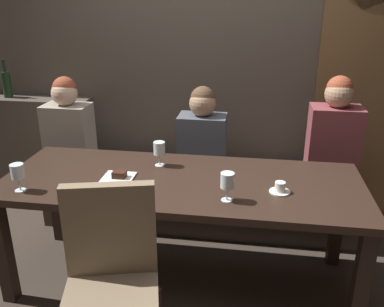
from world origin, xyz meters
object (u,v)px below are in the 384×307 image
object	(u,v)px
dining_table	(181,192)
wine_bottle_dark_red	(7,84)
chair_near_side	(111,275)
wine_glass_near_left	(18,173)
diner_bearded	(202,136)
wine_glass_end_right	(159,149)
banquette_bench	(197,201)
diner_far_end	(334,136)
dessert_plate	(119,177)
diner_redhead	(68,127)
wine_glass_near_right	(227,181)
espresso_cup	(280,188)

from	to	relation	value
dining_table	wine_bottle_dark_red	bearing A→B (deg)	149.28
chair_near_side	wine_glass_near_left	xyz separation A→B (m)	(-0.68, 0.43, 0.29)
diner_bearded	wine_glass_end_right	world-z (taller)	diner_bearded
banquette_bench	diner_far_end	size ratio (longest dim) A/B	3.03
banquette_bench	dessert_plate	world-z (taller)	dessert_plate
dining_table	banquette_bench	xyz separation A→B (m)	(0.00, 0.70, -0.42)
wine_glass_end_right	wine_glass_near_left	bearing A→B (deg)	-145.62
chair_near_side	diner_redhead	size ratio (longest dim) A/B	1.28
banquette_bench	diner_bearded	size ratio (longest dim) A/B	3.48
chair_near_side	diner_far_end	bearing A→B (deg)	49.41
dining_table	wine_glass_near_right	xyz separation A→B (m)	(0.30, -0.23, 0.20)
banquette_bench	diner_far_end	world-z (taller)	diner_far_end
dining_table	diner_redhead	size ratio (longest dim) A/B	2.88
banquette_bench	wine_bottle_dark_red	size ratio (longest dim) A/B	7.67
chair_near_side	espresso_cup	world-z (taller)	chair_near_side
wine_bottle_dark_red	wine_glass_near_right	distance (m)	2.39
wine_bottle_dark_red	dessert_plate	xyz separation A→B (m)	(1.35, -1.08, -0.32)
dining_table	banquette_bench	size ratio (longest dim) A/B	0.88
banquette_bench	wine_glass_end_right	size ratio (longest dim) A/B	15.24
diner_bearded	espresso_cup	world-z (taller)	diner_bearded
wine_bottle_dark_red	wine_glass_end_right	world-z (taller)	wine_bottle_dark_red
diner_bearded	wine_glass_end_right	distance (m)	0.55
banquette_bench	dining_table	bearing A→B (deg)	-90.00
diner_bearded	wine_glass_near_left	size ratio (longest dim) A/B	4.39
diner_bearded	wine_glass_end_right	size ratio (longest dim) A/B	4.39
wine_glass_end_right	banquette_bench	bearing A→B (deg)	70.39
banquette_bench	wine_bottle_dark_red	distance (m)	1.95
dessert_plate	dining_table	bearing A→B (deg)	7.17
dining_table	wine_glass_end_right	bearing A→B (deg)	132.41
espresso_cup	wine_glass_near_left	bearing A→B (deg)	-172.18
dining_table	wine_bottle_dark_red	distance (m)	2.05
wine_glass_near_left	espresso_cup	xyz separation A→B (m)	(1.48, 0.20, -0.09)
diner_far_end	espresso_cup	world-z (taller)	diner_far_end
wine_glass_end_right	dessert_plate	distance (m)	0.33
wine_glass_end_right	wine_glass_near_right	bearing A→B (deg)	-42.07
banquette_bench	chair_near_side	distance (m)	1.48
dessert_plate	espresso_cup	bearing A→B (deg)	-2.32
wine_glass_near_right	dessert_plate	size ratio (longest dim) A/B	0.86
chair_near_side	dessert_plate	size ratio (longest dim) A/B	5.16
dining_table	wine_glass_near_right	bearing A→B (deg)	-38.17
diner_bearded	chair_near_side	bearing A→B (deg)	-99.96
banquette_bench	espresso_cup	bearing A→B (deg)	-53.27
wine_bottle_dark_red	wine_glass_near_right	xyz separation A→B (m)	(2.02, -1.26, -0.21)
banquette_bench	dessert_plate	bearing A→B (deg)	-117.05
diner_bearded	wine_bottle_dark_red	world-z (taller)	wine_bottle_dark_red
dining_table	dessert_plate	size ratio (longest dim) A/B	11.58
wine_glass_end_right	dessert_plate	bearing A→B (deg)	-129.65
dining_table	diner_bearded	bearing A→B (deg)	86.80
wine_glass_near_left	espresso_cup	bearing A→B (deg)	7.82
dining_table	wine_glass_near_left	size ratio (longest dim) A/B	13.41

